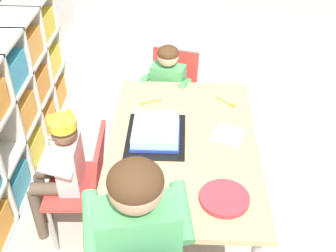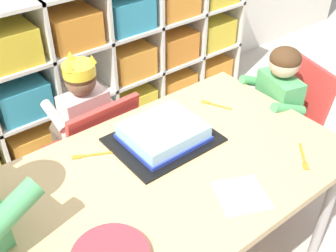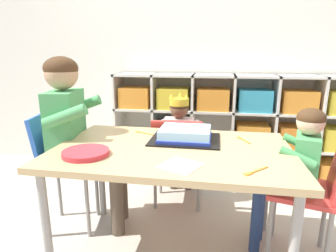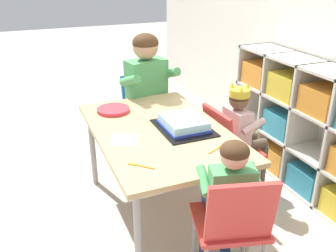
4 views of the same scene
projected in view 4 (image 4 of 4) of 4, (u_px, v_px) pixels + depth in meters
ground at (160, 213)px, 2.50m from camera, size 16.00×16.00×0.00m
activity_table at (159, 137)px, 2.27m from camera, size 1.20×0.76×0.63m
classroom_chair_blue at (227, 145)px, 2.56m from camera, size 0.38×0.33×0.67m
child_with_crown at (242, 126)px, 2.55m from camera, size 0.30×0.31×0.83m
classroom_chair_adult_side at (144, 110)px, 2.98m from camera, size 0.38×0.36×0.74m
adult_helper_seated at (151, 89)px, 2.80m from camera, size 0.46×0.44×1.08m
classroom_chair_guest_side at (233, 224)px, 1.74m from camera, size 0.42×0.41×0.72m
guest_at_table_side at (228, 192)px, 1.79m from camera, size 0.33×0.33×0.83m
birthday_cake_on_tray at (184, 124)px, 2.24m from camera, size 0.38×0.30×0.07m
paper_plate_stack at (113, 110)px, 2.50m from camera, size 0.22×0.22×0.02m
paper_napkin_square at (125, 140)px, 2.10m from camera, size 0.20×0.20×0.00m
fork_scattered_mid_table at (140, 166)px, 1.84m from camera, size 0.11×0.11×0.00m
fork_at_table_front_edge at (180, 111)px, 2.51m from camera, size 0.14×0.08×0.00m
fork_beside_plate_stack at (217, 149)px, 2.01m from camera, size 0.07×0.13×0.00m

